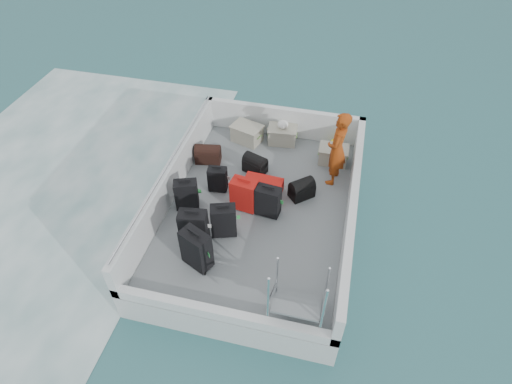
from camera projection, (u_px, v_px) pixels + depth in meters
The scene contains 23 objects.
ground at pixel (258, 228), 8.67m from camera, with size 160.00×160.00×0.00m, color #16494D.
wake_foam at pixel (48, 190), 9.49m from camera, with size 10.00×10.00×0.00m, color white.
ferry_hull at pixel (258, 218), 8.47m from camera, with size 3.60×5.00×0.60m, color silver.
deck at pixel (258, 207), 8.25m from camera, with size 3.30×4.70×0.02m, color slate.
deck_fittings at pixel (273, 208), 7.70m from camera, with size 3.60×5.00×0.90m.
suitcase_0 at pixel (194, 228), 7.35m from camera, with size 0.48×0.27×0.74m, color black.
suitcase_1 at pixel (187, 195), 8.02m from camera, with size 0.43×0.24×0.64m, color black.
suitcase_2 at pixel (218, 179), 8.41m from camera, with size 0.37×0.22×0.54m, color black.
suitcase_3 at pixel (196, 250), 7.01m from camera, with size 0.49×0.29×0.75m, color black.
suitcase_4 at pixel (224, 221), 7.53m from camera, with size 0.44×0.26×0.66m, color black.
suitcase_5 at pixel (244, 195), 8.00m from camera, with size 0.48×0.29×0.67m, color #B1190D.
suitcase_7 at pixel (268, 202), 7.90m from camera, with size 0.45×0.26×0.64m, color black.
suitcase_8 at pixel (262, 188), 8.40m from camera, with size 0.50×0.76×0.30m, color #B1190D.
duffel_0 at pixel (208, 155), 9.13m from camera, with size 0.53×0.30×0.32m, color black, non-canonical shape.
duffel_1 at pixel (255, 165), 8.89m from camera, with size 0.47×0.30×0.32m, color black, non-canonical shape.
duffel_2 at pixel (302, 190), 8.34m from camera, with size 0.46×0.30×0.32m, color black, non-canonical shape.
crate_0 at pixel (247, 134), 9.63m from camera, with size 0.62×0.43×0.38m, color #AEAC98.
crate_1 at pixel (281, 134), 9.67m from camera, with size 0.52×0.36×0.32m, color #AEAC98.
crate_2 at pixel (282, 136), 9.60m from camera, with size 0.60×0.42×0.36m, color #AEAC98.
crate_3 at pixel (333, 155), 9.10m from camera, with size 0.58×0.40×0.35m, color #AEAC98.
yellow_bag at pixel (336, 144), 9.50m from camera, with size 0.28×0.26×0.22m, color yellow.
white_bag at pixel (283, 125), 9.41m from camera, with size 0.24×0.24×0.18m, color white.
passenger at pixel (337, 149), 8.25m from camera, with size 0.59×0.38×1.59m, color #D95014.
Camera 1 is at (1.31, -5.59, 6.54)m, focal length 30.00 mm.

